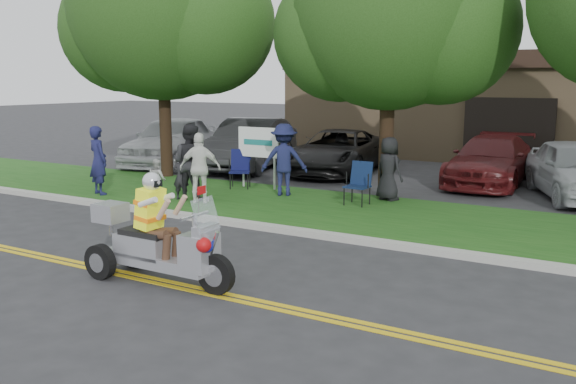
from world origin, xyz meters
The scene contains 24 objects.
ground centered at (0.00, 0.00, 0.00)m, with size 120.00×120.00×0.00m, color #28282B.
centerline_near centered at (0.00, -0.58, 0.01)m, with size 60.00×0.10×0.01m, color gold.
centerline_far centered at (0.00, -0.42, 0.01)m, with size 60.00×0.10×0.01m, color gold.
curb centered at (0.00, 3.05, 0.06)m, with size 60.00×0.25×0.12m, color #A8A89E.
grass_verge centered at (0.00, 5.20, 0.06)m, with size 60.00×4.00×0.10m, color #164813.
commercial_building centered at (2.00, 18.98, 2.01)m, with size 18.00×8.20×4.00m.
tree_left centered at (-6.44, 7.03, 4.85)m, with size 6.62×5.40×7.78m.
tree_mid centered at (0.55, 7.23, 4.43)m, with size 5.88×4.80×7.05m.
business_sign centered at (-2.90, 6.60, 1.26)m, with size 1.25×0.06×1.75m.
trike_scooter centered at (-0.16, -0.49, 0.58)m, with size 2.54×0.84×1.67m.
lawn_chair_a centered at (0.34, 5.95, 0.67)m, with size 0.55×0.57×1.01m.
lawn_chair_b centered at (-3.39, 6.44, 0.69)m, with size 0.74×0.75×1.04m.
spectator_adult_left centered at (-5.95, 3.78, 0.98)m, with size 0.64×0.42×1.75m, color #191B46.
spectator_adult_mid centered at (-3.48, 4.42, 1.03)m, with size 0.90×0.70×1.85m, color black.
spectator_adult_right centered at (-3.00, 4.20, 0.94)m, with size 0.98×0.41×1.67m, color white.
spectator_chair_a centered at (-1.78, 6.05, 1.01)m, with size 1.17×0.68×1.82m, color #181C44.
spectator_chair_b centered at (0.75, 6.77, 0.88)m, with size 0.76×0.49×1.55m, color black.
child_left centered at (-3.67, 4.28, 0.67)m, with size 0.41×0.27×1.12m, color black.
child_right centered at (-4.29, 4.12, 0.60)m, with size 0.48×0.37×0.98m, color #B9BAB3.
parked_car_far_left centered at (-8.35, 9.41, 0.88)m, with size 2.08×5.18×1.77m, color #A1A3A8.
parked_car_left centered at (-5.50, 10.10, 0.85)m, with size 1.80×5.17×1.70m, color #2A2A2C.
parked_car_mid centered at (-2.50, 10.71, 0.70)m, with size 2.34×5.07×1.41m, color black.
parked_car_right centered at (2.28, 10.99, 0.70)m, with size 1.96×4.81×1.40m, color #561416.
parked_car_far_right centered at (4.63, 9.87, 0.76)m, with size 1.79×4.46×1.52m, color #B2B5BA.
Camera 1 is at (5.97, -7.12, 3.00)m, focal length 38.00 mm.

